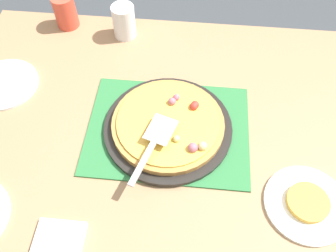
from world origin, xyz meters
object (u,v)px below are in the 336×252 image
at_px(pizza_pan, 168,127).
at_px(napkin_stack, 58,245).
at_px(pizza, 169,124).
at_px(plate_far_right, 306,204).
at_px(pizza_server, 153,143).
at_px(cup_far, 65,12).
at_px(served_slice_right, 308,202).
at_px(cup_near, 124,21).
at_px(plate_side, 4,84).

height_order(pizza_pan, napkin_stack, pizza_pan).
xyz_separation_m(pizza, plate_far_right, (-0.38, 0.20, -0.03)).
bearing_deg(pizza, pizza_server, 70.76).
bearing_deg(pizza_server, pizza_pan, -108.05).
height_order(cup_far, pizza_server, cup_far).
distance_m(pizza_pan, napkin_stack, 0.43).
height_order(plate_far_right, served_slice_right, served_slice_right).
bearing_deg(napkin_stack, pizza_pan, -122.44).
bearing_deg(cup_near, pizza_pan, 115.87).
distance_m(pizza, napkin_stack, 0.44).
bearing_deg(plate_far_right, pizza_pan, -27.75).
relative_size(cup_far, napkin_stack, 1.00).
bearing_deg(pizza, served_slice_right, 152.22).
bearing_deg(napkin_stack, plate_far_right, -164.90).
relative_size(plate_side, served_slice_right, 2.00).
bearing_deg(plate_far_right, pizza_server, -14.67).
distance_m(pizza, plate_side, 0.57).
height_order(pizza_pan, pizza, pizza).
relative_size(pizza_pan, pizza_server, 1.64).
bearing_deg(served_slice_right, napkin_stack, 15.10).
xyz_separation_m(cup_near, cup_far, (0.22, -0.03, 0.00)).
relative_size(cup_near, napkin_stack, 1.00).
bearing_deg(pizza_server, plate_far_right, 165.33).
xyz_separation_m(cup_near, pizza_server, (-0.17, 0.50, 0.01)).
bearing_deg(cup_far, pizza, 133.67).
bearing_deg(napkin_stack, plate_side, -57.01).
distance_m(plate_side, cup_near, 0.46).
distance_m(pizza, cup_far, 0.61).
xyz_separation_m(pizza_pan, cup_near, (0.20, -0.41, 0.05)).
xyz_separation_m(pizza_pan, pizza, (-0.00, 0.00, 0.02)).
bearing_deg(cup_far, served_slice_right, 141.34).
bearing_deg(plate_side, served_slice_right, 160.84).
bearing_deg(plate_far_right, napkin_stack, 15.10).
bearing_deg(cup_far, napkin_stack, 102.92).
relative_size(cup_far, pizza_server, 0.52).
relative_size(cup_near, cup_far, 1.00).
height_order(cup_near, cup_far, same).
relative_size(pizza, served_slice_right, 3.00).
xyz_separation_m(plate_side, napkin_stack, (-0.32, 0.49, 0.00)).
distance_m(cup_near, napkin_stack, 0.78).
height_order(served_slice_right, napkin_stack, served_slice_right).
xyz_separation_m(pizza_pan, served_slice_right, (-0.38, 0.20, 0.01)).
xyz_separation_m(served_slice_right, cup_far, (0.80, -0.64, 0.04)).
distance_m(pizza, pizza_server, 0.10).
bearing_deg(plate_side, pizza_pan, 167.39).
xyz_separation_m(pizza_pan, napkin_stack, (0.23, 0.37, -0.01)).
bearing_deg(plate_side, napkin_stack, 122.99).
distance_m(pizza_pan, plate_side, 0.57).
bearing_deg(served_slice_right, pizza_server, -14.67).
bearing_deg(pizza_server, served_slice_right, 165.33).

